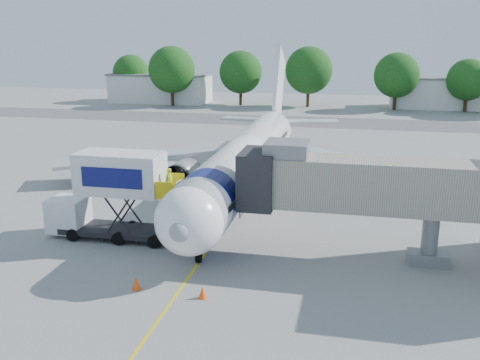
% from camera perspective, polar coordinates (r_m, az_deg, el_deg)
% --- Properties ---
extents(ground, '(160.00, 160.00, 0.00)m').
position_cam_1_polar(ground, '(38.95, -0.43, -3.21)').
color(ground, gray).
rests_on(ground, ground).
extents(guidance_line, '(0.15, 70.00, 0.01)m').
position_cam_1_polar(guidance_line, '(38.95, -0.43, -3.21)').
color(guidance_line, yellow).
rests_on(guidance_line, ground).
extents(taxiway_strip, '(120.00, 10.00, 0.01)m').
position_cam_1_polar(taxiway_strip, '(79.42, 6.25, 6.24)').
color(taxiway_strip, '#59595B').
rests_on(taxiway_strip, ground).
extents(aircraft, '(34.17, 37.73, 11.35)m').
position_cam_1_polar(aircraft, '(42.04, 0.79, 2.35)').
color(aircraft, white).
rests_on(aircraft, ground).
extents(jet_bridge, '(13.90, 3.20, 6.60)m').
position_cam_1_polar(jet_bridge, '(30.12, 11.56, -0.46)').
color(jet_bridge, '#A9A091').
rests_on(jet_bridge, ground).
extents(catering_hiloader, '(8.50, 2.44, 5.50)m').
position_cam_1_polar(catering_hiloader, '(33.79, -13.54, -1.66)').
color(catering_hiloader, black).
rests_on(catering_hiloader, ground).
extents(ground_tug, '(3.82, 2.08, 1.50)m').
position_cam_1_polar(ground_tug, '(20.74, -2.17, -18.63)').
color(ground_tug, silver).
rests_on(ground_tug, ground).
extents(safety_cone_a, '(0.43, 0.43, 0.68)m').
position_cam_1_polar(safety_cone_a, '(27.68, -11.01, -10.78)').
color(safety_cone_a, '#FF4F0D').
rests_on(safety_cone_a, ground).
extents(safety_cone_b, '(0.39, 0.39, 0.62)m').
position_cam_1_polar(safety_cone_b, '(26.44, -4.02, -11.88)').
color(safety_cone_b, '#FF4F0D').
rests_on(safety_cone_b, ground).
extents(outbuilding_left, '(18.40, 8.40, 5.30)m').
position_cam_1_polar(outbuilding_left, '(103.06, -8.47, 9.71)').
color(outbuilding_left, silver).
rests_on(outbuilding_left, ground).
extents(outbuilding_right, '(16.40, 7.40, 5.30)m').
position_cam_1_polar(outbuilding_right, '(99.49, 20.43, 8.74)').
color(outbuilding_right, silver).
rests_on(outbuilding_right, ground).
extents(tree_a, '(6.85, 6.85, 8.74)m').
position_cam_1_polar(tree_a, '(104.82, -11.54, 11.11)').
color(tree_a, '#382314').
rests_on(tree_a, ground).
extents(tree_b, '(8.20, 8.20, 10.45)m').
position_cam_1_polar(tree_b, '(96.86, -7.31, 11.59)').
color(tree_b, '#382314').
rests_on(tree_b, ground).
extents(tree_c, '(7.57, 7.57, 9.65)m').
position_cam_1_polar(tree_c, '(96.92, 0.07, 11.43)').
color(tree_c, '#382314').
rests_on(tree_c, ground).
extents(tree_d, '(8.17, 8.17, 10.42)m').
position_cam_1_polar(tree_d, '(95.38, 7.34, 11.53)').
color(tree_d, '#382314').
rests_on(tree_d, ground).
extents(tree_e, '(7.47, 7.47, 9.52)m').
position_cam_1_polar(tree_e, '(94.30, 16.37, 10.67)').
color(tree_e, '#382314').
rests_on(tree_e, ground).
extents(tree_f, '(6.75, 6.75, 8.61)m').
position_cam_1_polar(tree_f, '(95.89, 23.14, 9.81)').
color(tree_f, '#382314').
rests_on(tree_f, ground).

